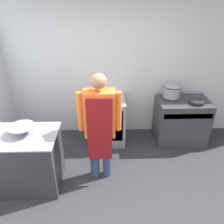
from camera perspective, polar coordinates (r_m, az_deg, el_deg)
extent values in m
plane|color=#2D2D33|center=(3.22, -0.39, -25.14)|extent=(14.00, 14.00, 0.00)
cube|color=silver|center=(4.16, -1.03, 11.28)|extent=(8.00, 0.05, 2.70)
cube|color=#2D2D33|center=(3.53, -22.50, -11.76)|extent=(1.09, 0.67, 0.87)
cube|color=gray|center=(3.27, -23.95, -5.77)|extent=(1.13, 0.69, 0.02)
cube|color=#38383D|center=(4.41, 17.46, -2.15)|extent=(0.94, 0.65, 0.87)
cube|color=gray|center=(4.02, 19.29, -1.01)|extent=(0.86, 0.03, 0.10)
cube|color=gray|center=(4.47, 17.14, 4.76)|extent=(0.94, 0.03, 0.02)
cube|color=#93999E|center=(4.20, -1.31, -2.08)|extent=(0.67, 0.63, 0.89)
cube|color=silver|center=(3.91, -1.29, -3.84)|extent=(0.57, 0.02, 0.63)
cylinder|color=#38476B|center=(3.44, -4.57, -11.25)|extent=(0.14, 0.14, 0.79)
cylinder|color=#38476B|center=(3.43, -1.26, -11.22)|extent=(0.14, 0.14, 0.79)
cube|color=orange|center=(3.02, -3.26, -0.47)|extent=(0.43, 0.22, 0.68)
cube|color=maroon|center=(3.02, -3.21, -5.00)|extent=(0.35, 0.02, 0.98)
cylinder|color=orange|center=(3.02, -8.24, 0.04)|extent=(0.09, 0.09, 0.58)
cylinder|color=orange|center=(3.00, 1.71, 0.16)|extent=(0.09, 0.09, 0.58)
sphere|color=#9E7051|center=(2.81, -3.53, 8.04)|extent=(0.21, 0.21, 0.21)
cone|color=gray|center=(3.24, -22.43, -4.34)|extent=(0.36, 0.36, 0.12)
cylinder|color=gray|center=(4.19, 15.38, 5.08)|extent=(0.32, 0.32, 0.20)
ellipsoid|color=gray|center=(4.15, 15.59, 6.63)|extent=(0.31, 0.31, 0.06)
cylinder|color=#262628|center=(4.17, 21.28, 2.70)|extent=(0.28, 0.28, 0.04)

